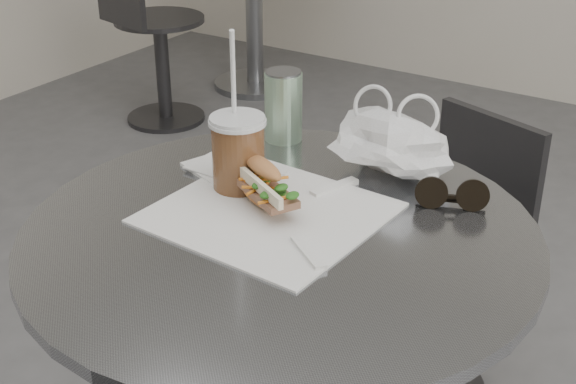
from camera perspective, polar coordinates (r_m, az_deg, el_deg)
The scene contains 10 objects.
cafe_table at distance 1.33m, azimuth -0.50°, elevation -12.97°, with size 0.76×0.76×0.74m.
chair_far at distance 1.89m, azimuth 10.71°, elevation -6.08°, with size 0.37×0.39×0.67m.
bg_chair at distance 3.47m, azimuth -9.53°, elevation 9.88°, with size 0.38×0.41×0.72m.
sandwich_paper at distance 1.21m, azimuth -1.41°, elevation -1.48°, with size 0.32×0.30×0.00m, color white.
banh_mi at distance 1.22m, azimuth -1.93°, elevation 0.66°, with size 0.22×0.17×0.07m.
iced_coffee at distance 1.26m, azimuth -3.56°, elevation 2.88°, with size 0.09×0.09×0.26m.
sunglasses at distance 1.24m, azimuth 11.56°, elevation -0.28°, with size 0.11×0.07×0.05m.
plastic_bag at distance 1.33m, azimuth 7.14°, elevation 3.38°, with size 0.20×0.15×0.10m, color white, non-canonical shape.
napkin_stack at distance 1.35m, azimuth -4.41°, elevation 1.86°, with size 0.14×0.14×0.01m.
drink_can at distance 1.44m, azimuth -0.33°, elevation 6.14°, with size 0.07×0.07×0.13m.
Camera 1 is at (0.56, -0.65, 1.32)m, focal length 50.00 mm.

